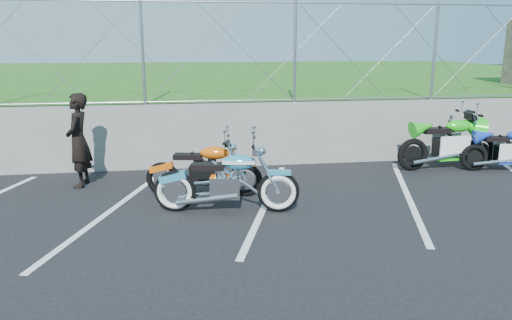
{
  "coord_description": "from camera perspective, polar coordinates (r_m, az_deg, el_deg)",
  "views": [
    {
      "loc": [
        -1.31,
        -6.52,
        2.52
      ],
      "look_at": [
        -0.13,
        1.3,
        0.63
      ],
      "focal_mm": 35.0,
      "sensor_mm": 36.0,
      "label": 1
    }
  ],
  "objects": [
    {
      "name": "ground",
      "position": [
        7.11,
        2.59,
        -7.32
      ],
      "size": [
        90.0,
        90.0,
        0.0
      ],
      "primitive_type": "plane",
      "color": "black",
      "rests_on": "ground"
    },
    {
      "name": "retaining_wall",
      "position": [
        10.27,
        -1.15,
        2.97
      ],
      "size": [
        30.0,
        0.22,
        1.3
      ],
      "primitive_type": "cube",
      "color": "slate",
      "rests_on": "ground"
    },
    {
      "name": "grass_field",
      "position": [
        20.15,
        -4.9,
        8.09
      ],
      "size": [
        30.0,
        20.0,
        1.3
      ],
      "primitive_type": "cube",
      "color": "#205316",
      "rests_on": "ground"
    },
    {
      "name": "chain_link_fence",
      "position": [
        10.1,
        -1.19,
        12.21
      ],
      "size": [
        28.0,
        0.03,
        2.0
      ],
      "color": "gray",
      "rests_on": "retaining_wall"
    },
    {
      "name": "parking_lines",
      "position": [
        8.31,
        9.41,
        -4.35
      ],
      "size": [
        18.29,
        4.31,
        0.01
      ],
      "color": "silver",
      "rests_on": "ground"
    },
    {
      "name": "cruiser_turquoise",
      "position": [
        7.49,
        -3.19,
        -2.72
      ],
      "size": [
        2.18,
        0.69,
        1.09
      ],
      "rotation": [
        0.0,
        0.0,
        -0.17
      ],
      "color": "black",
      "rests_on": "ground"
    },
    {
      "name": "naked_orange",
      "position": [
        8.29,
        -5.81,
        -1.32
      ],
      "size": [
        1.93,
        0.65,
        0.97
      ],
      "rotation": [
        0.0,
        0.0,
        -0.2
      ],
      "color": "black",
      "rests_on": "ground"
    },
    {
      "name": "sportbike_green",
      "position": [
        10.75,
        21.22,
        1.64
      ],
      "size": [
        2.19,
        0.78,
        1.13
      ],
      "rotation": [
        0.0,
        0.0,
        0.07
      ],
      "color": "black",
      "rests_on": "ground"
    },
    {
      "name": "sportbike_blue",
      "position": [
        11.03,
        26.93,
        0.92
      ],
      "size": [
        1.8,
        0.64,
        0.94
      ],
      "rotation": [
        0.0,
        0.0,
        -0.19
      ],
      "color": "black",
      "rests_on": "ground"
    },
    {
      "name": "person_standing",
      "position": [
        9.25,
        -19.63,
        2.12
      ],
      "size": [
        0.45,
        0.64,
        1.65
      ],
      "primitive_type": "imported",
      "rotation": [
        0.0,
        0.0,
        -1.66
      ],
      "color": "black",
      "rests_on": "ground"
    }
  ]
}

